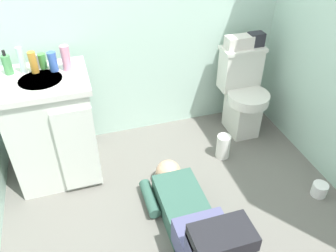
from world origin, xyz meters
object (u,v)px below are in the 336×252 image
soap_dispenser (7,64)px  tissue_box (239,42)px  bottle_pink (66,58)px  paper_towel_roll (223,146)px  bottle_blue (53,62)px  bottle_amber (33,62)px  bottle_clear (21,60)px  toilet_paper_roll (319,190)px  toilet (242,93)px  faucet (38,62)px  vanity_cabinet (53,128)px  toiletry_bag (256,39)px  person_plumber (192,219)px  bottle_green (43,61)px

soap_dispenser → tissue_box: bearing=2.3°
bottle_pink → paper_towel_roll: size_ratio=0.84×
tissue_box → bottle_blue: size_ratio=1.67×
bottle_blue → bottle_amber: bearing=173.2°
bottle_clear → bottle_blue: bottle_clear is taller
bottle_clear → toilet_paper_roll: bearing=-26.5°
toilet → paper_towel_roll: 0.51m
faucet → tissue_box: size_ratio=0.45×
faucet → bottle_pink: bottle_pink is taller
bottle_pink → toilet_paper_roll: (1.58, -0.88, -0.86)m
vanity_cabinet → bottle_clear: size_ratio=4.58×
tissue_box → toiletry_bag: (0.15, 0.00, 0.01)m
toilet → paper_towel_roll: toilet is taller
vanity_cabinet → paper_towel_roll: (1.26, -0.21, -0.32)m
faucet → soap_dispenser: bearing=-174.0°
bottle_blue → paper_towel_roll: 1.44m
bottle_clear → toilet_paper_roll: bottle_clear is taller
vanity_cabinet → toiletry_bag: size_ratio=6.61×
person_plumber → bottle_blue: (-0.66, 0.96, 0.71)m
toilet → faucet: faucet is taller
toilet → person_plumber: size_ratio=0.70×
bottle_amber → bottle_pink: 0.21m
toiletry_bag → bottle_amber: 1.71m
bottle_green → paper_towel_roll: size_ratio=0.50×
bottle_clear → toilet: bearing=-0.4°
person_plumber → toiletry_bag: toiletry_bag is taller
bottle_pink → bottle_amber: bearing=171.6°
faucet → bottle_blue: size_ratio=0.76×
toilet → bottle_green: bearing=178.5°
toilet → paper_towel_roll: bearing=-133.2°
toilet → paper_towel_roll: (-0.30, -0.32, -0.26)m
toilet → person_plumber: toilet is taller
faucet → bottle_clear: size_ratio=0.56×
vanity_cabinet → bottle_blue: size_ratio=6.21×
soap_dispenser → bottle_clear: bearing=-6.2°
bottle_amber → paper_towel_roll: size_ratio=0.70×
faucet → bottle_pink: (0.18, -0.08, 0.04)m
bottle_clear → bottle_blue: 0.19m
soap_dispenser → bottle_clear: bottle_clear is taller
tissue_box → bottle_amber: bottle_amber is taller
faucet → toiletry_bag: (1.67, 0.05, -0.06)m
vanity_cabinet → bottle_blue: (0.09, 0.08, 0.47)m
vanity_cabinet → toilet_paper_roll: (1.76, -0.81, -0.37)m
paper_towel_roll → faucet: bearing=164.1°
tissue_box → toiletry_bag: size_ratio=1.77×
bottle_blue → person_plumber: bearing=-55.5°
vanity_cabinet → person_plumber: 1.17m
faucet → tissue_box: 1.53m
soap_dispenser → paper_towel_roll: soap_dispenser is taller
tissue_box → bottle_pink: bottle_pink is taller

